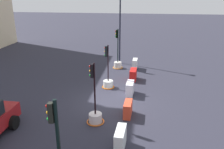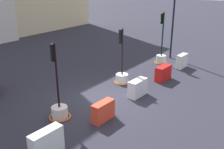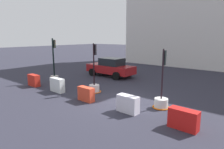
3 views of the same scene
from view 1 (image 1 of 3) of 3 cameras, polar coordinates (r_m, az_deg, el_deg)
name	(u,v)px [view 1 (image 1 of 3)]	position (r m, az deg, el deg)	size (l,w,h in m)	color
ground_plane	(109,103)	(14.18, -0.67, -6.90)	(120.00, 120.00, 0.00)	#2B2B37
traffic_light_1	(95,114)	(12.06, -4.09, -9.57)	(0.91, 0.91, 3.15)	silver
traffic_light_2	(108,81)	(16.23, -0.96, -1.69)	(0.85, 0.85, 2.99)	silver
traffic_light_3	(118,62)	(20.36, 1.39, 3.00)	(0.87, 0.87, 3.37)	silver
construction_barrier_1	(120,139)	(10.25, 2.02, -15.34)	(1.16, 0.44, 0.91)	silver
construction_barrier_2	(128,109)	(12.67, 3.85, -8.33)	(1.06, 0.43, 0.79)	#DC4128
construction_barrier_3	(130,88)	(15.19, 4.36, -3.36)	(1.10, 0.49, 0.83)	silver
construction_barrier_4	(133,75)	(17.69, 5.13, -0.06)	(1.15, 0.50, 0.81)	red
construction_barrier_5	(135,64)	(20.19, 5.56, 2.51)	(1.02, 0.41, 0.87)	white
street_lamp_post	(120,15)	(21.10, 1.97, 14.11)	(0.36, 0.36, 6.75)	black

